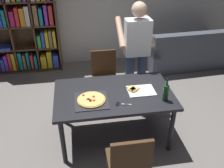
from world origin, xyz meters
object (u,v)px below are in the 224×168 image
at_px(chair_far_side, 104,74).
at_px(pepperoni_pizza_on_tray, 91,100).
at_px(person_serving_pizza, 137,51).
at_px(wine_bottle, 166,92).
at_px(couch, 184,53).
at_px(bookshelf, 23,26).
at_px(chair_near_camera, 129,162).
at_px(dining_table, 114,98).
at_px(kitchen_scissors, 121,104).

xyz_separation_m(chair_far_side, pepperoni_pizza_on_tray, (-0.31, -1.09, 0.25)).
height_order(person_serving_pizza, wine_bottle, person_serving_pizza).
bearing_deg(couch, bookshelf, 173.49).
bearing_deg(couch, chair_near_camera, -122.87).
distance_m(dining_table, wine_bottle, 0.69).
distance_m(bookshelf, kitchen_scissors, 3.04).
bearing_deg(person_serving_pizza, bookshelf, 139.82).
bearing_deg(bookshelf, couch, -6.51).
relative_size(person_serving_pizza, kitchen_scissors, 8.81).
distance_m(bookshelf, wine_bottle, 3.35).
xyz_separation_m(chair_far_side, couch, (1.90, 1.03, -0.21)).
height_order(chair_near_camera, couch, chair_near_camera).
distance_m(chair_near_camera, kitchen_scissors, 0.74).
xyz_separation_m(bookshelf, kitchen_scissors, (1.50, -2.63, -0.21)).
height_order(bookshelf, kitchen_scissors, bookshelf).
bearing_deg(bookshelf, chair_near_camera, -66.45).
relative_size(dining_table, wine_bottle, 4.94).
bearing_deg(couch, person_serving_pizza, -138.78).
bearing_deg(wine_bottle, kitchen_scissors, 179.93).
xyz_separation_m(dining_table, person_serving_pizza, (0.48, 0.74, 0.32)).
xyz_separation_m(person_serving_pizza, pepperoni_pizza_on_tray, (-0.79, -0.87, -0.23)).
height_order(couch, kitchen_scissors, couch).
height_order(chair_far_side, person_serving_pizza, person_serving_pizza).
relative_size(couch, pepperoni_pizza_on_tray, 4.16).
relative_size(chair_near_camera, pepperoni_pizza_on_tray, 2.15).
relative_size(couch, bookshelf, 0.89).
xyz_separation_m(chair_near_camera, bookshelf, (-1.45, 3.33, 0.46)).
xyz_separation_m(couch, kitchen_scissors, (-1.86, -2.25, 0.45)).
height_order(chair_near_camera, pepperoni_pizza_on_tray, chair_near_camera).
xyz_separation_m(person_serving_pizza, kitchen_scissors, (-0.43, -1.00, -0.24)).
xyz_separation_m(chair_far_side, kitchen_scissors, (0.05, -1.22, 0.24)).
bearing_deg(pepperoni_pizza_on_tray, chair_far_side, 74.21).
distance_m(couch, pepperoni_pizza_on_tray, 3.10).
bearing_deg(dining_table, bookshelf, 121.48).
xyz_separation_m(chair_near_camera, wine_bottle, (0.61, 0.70, 0.36)).
bearing_deg(couch, dining_table, -133.77).
height_order(chair_near_camera, kitchen_scissors, chair_near_camera).
xyz_separation_m(dining_table, bookshelf, (-1.45, 2.37, 0.29)).
relative_size(person_serving_pizza, pepperoni_pizza_on_tray, 4.17).
bearing_deg(bookshelf, kitchen_scissors, -60.37).
distance_m(pepperoni_pizza_on_tray, wine_bottle, 0.94).
bearing_deg(chair_near_camera, couch, 57.13).
height_order(dining_table, pepperoni_pizza_on_tray, pepperoni_pizza_on_tray).
bearing_deg(person_serving_pizza, dining_table, -122.97).
bearing_deg(bookshelf, wine_bottle, -51.92).
bearing_deg(chair_far_side, dining_table, -90.00).
bearing_deg(chair_near_camera, dining_table, 90.00).
bearing_deg(dining_table, couch, 46.23).
bearing_deg(person_serving_pizza, kitchen_scissors, -113.41).
height_order(bookshelf, person_serving_pizza, bookshelf).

